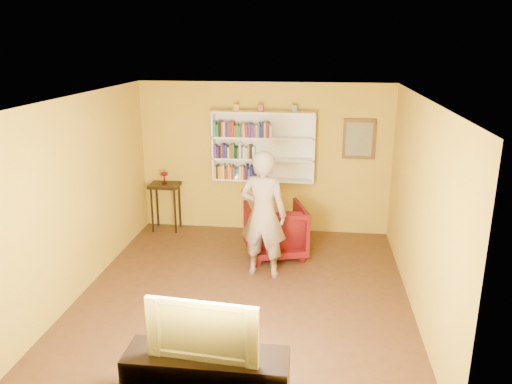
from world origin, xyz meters
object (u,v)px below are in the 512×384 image
tv_cabinet (207,379)px  television (205,326)px  armchair (275,230)px  person (263,215)px  console_table (165,192)px  ruby_lustre (164,175)px  bookshelf (264,146)px

tv_cabinet → television: size_ratio=1.48×
armchair → person: 0.92m
armchair → console_table: bearing=-39.8°
ruby_lustre → tv_cabinet: (1.76, -4.50, -0.77)m
bookshelf → ruby_lustre: 1.88m
ruby_lustre → person: bearing=-39.8°
person → tv_cabinet: bearing=96.0°
bookshelf → television: 4.72m
console_table → ruby_lustre: 0.32m
armchair → television: 3.64m
console_table → armchair: console_table is taller
console_table → person: bearing=-39.8°
tv_cabinet → armchair: bearing=84.6°
tv_cabinet → ruby_lustre: bearing=111.4°
ruby_lustre → tv_cabinet: size_ratio=0.15×
bookshelf → tv_cabinet: size_ratio=1.16×
ruby_lustre → armchair: ruby_lustre is taller
bookshelf → television: size_ratio=1.71×
console_table → tv_cabinet: console_table is taller
tv_cabinet → person: bearing=85.5°
bookshelf → console_table: size_ratio=2.04×
console_table → armchair: 2.31m
armchair → ruby_lustre: bearing=-39.8°
armchair → tv_cabinet: armchair is taller
ruby_lustre → television: 4.84m
armchair → person: bearing=64.7°
console_table → tv_cabinet: size_ratio=0.57×
television → console_table: bearing=116.4°
bookshelf → tv_cabinet: bookshelf is taller
console_table → person: size_ratio=0.46×
bookshelf → armchair: 1.61m
bookshelf → television: (-0.03, -4.66, -0.73)m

